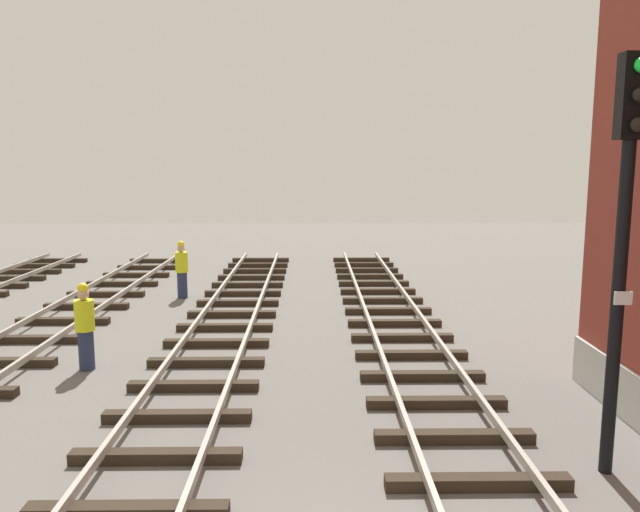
{
  "coord_description": "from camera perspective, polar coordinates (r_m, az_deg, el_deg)",
  "views": [
    {
      "loc": [
        -0.78,
        -4.8,
        4.3
      ],
      "look_at": [
        -0.58,
        9.5,
        2.15
      ],
      "focal_mm": 34.13,
      "sensor_mm": 36.0,
      "label": 1
    }
  ],
  "objects": [
    {
      "name": "signal_mast",
      "position": [
        9.02,
        26.63,
        3.03
      ],
      "size": [
        0.36,
        0.4,
        5.72
      ],
      "color": "black",
      "rests_on": "ground"
    },
    {
      "name": "track_worker_distant",
      "position": [
        20.18,
        -12.83,
        -1.26
      ],
      "size": [
        0.4,
        0.4,
        1.87
      ],
      "color": "#262D4C",
      "rests_on": "ground"
    },
    {
      "name": "track_worker_foreground",
      "position": [
        13.76,
        -21.17,
        -6.2
      ],
      "size": [
        0.4,
        0.4,
        1.87
      ],
      "color": "#262D4C",
      "rests_on": "ground"
    }
  ]
}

